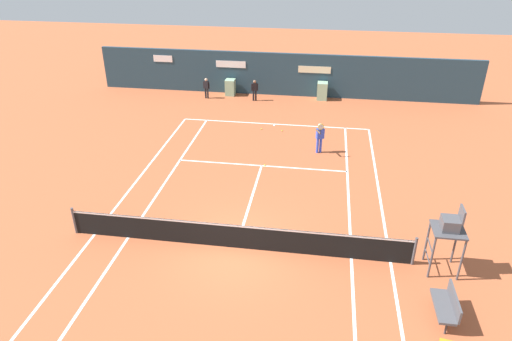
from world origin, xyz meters
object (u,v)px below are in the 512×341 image
Objects in this scene: player_on_baseline at (320,136)px; tennis_ball_by_sideline at (265,165)px; umpire_chair at (449,229)px; tennis_ball_mid_court at (261,129)px; tennis_ball_near_service_line at (282,131)px; player_bench at (447,304)px; ball_kid_left_post at (255,89)px; ball_kid_centre_post at (206,87)px.

player_on_baseline is 25.87× the size of tennis_ball_by_sideline.
umpire_chair is 13.36m from tennis_ball_mid_court.
tennis_ball_by_sideline is 1.00× the size of tennis_ball_near_service_line.
tennis_ball_near_service_line is (-6.04, 13.08, -0.48)m from player_bench.
tennis_ball_near_service_line is (-6.34, 10.87, -1.59)m from umpire_chair.
player_bench is at bearing -65.21° from tennis_ball_near_service_line.
ball_kid_centre_post is at bearing -10.76° from ball_kid_left_post.
umpire_chair reaches higher than tennis_ball_by_sideline.
ball_kid_left_post is 20.08× the size of tennis_ball_near_service_line.
player_on_baseline is at bearing 26.79° from umpire_chair.
ball_kid_left_post is 9.36m from tennis_ball_by_sideline.
tennis_ball_by_sideline is at bearing 36.24° from player_bench.
ball_kid_left_post is (-8.63, 15.69, -0.83)m from umpire_chair.
player_on_baseline is 3.35m from tennis_ball_near_service_line.
player_on_baseline is at bearing 36.74° from tennis_ball_by_sideline.
umpire_chair reaches higher than ball_kid_centre_post.
ball_kid_left_post reaches higher than tennis_ball_mid_court.
umpire_chair is 1.72× the size of player_bench.
ball_kid_left_post is (-8.33, 17.90, 0.28)m from player_bench.
ball_kid_left_post is 20.08× the size of tennis_ball_by_sideline.
tennis_ball_near_service_line is (5.48, -4.82, -0.74)m from ball_kid_centre_post.
ball_kid_left_post reaches higher than tennis_ball_near_service_line.
ball_kid_left_post is at bearing -170.19° from ball_kid_centre_post.
player_on_baseline is 25.87× the size of tennis_ball_mid_court.
ball_kid_left_post is 3.19m from ball_kid_centre_post.
player_on_baseline is 1.29× the size of ball_kid_left_post.
player_on_baseline is 25.87× the size of tennis_ball_near_service_line.
tennis_ball_mid_court is at bearing 34.45° from umpire_chair.
tennis_ball_near_service_line is at bearing 84.93° from tennis_ball_by_sideline.
umpire_chair is 1.79× the size of ball_kid_centre_post.
tennis_ball_near_service_line is (2.29, -4.82, -0.75)m from ball_kid_left_post.
tennis_ball_by_sideline is at bearing 91.01° from ball_kid_left_post.
umpire_chair is 17.93m from ball_kid_left_post.
ball_kid_centre_post is (-3.19, -0.00, -0.01)m from ball_kid_left_post.
umpire_chair reaches higher than ball_kid_left_post.
player_bench is at bearing -61.27° from tennis_ball_mid_court.
player_bench is at bearing 132.57° from ball_kid_centre_post.
umpire_chair reaches higher than player_bench.
umpire_chair is 35.43× the size of tennis_ball_near_service_line.
player_bench is 20.55× the size of tennis_ball_near_service_line.
player_on_baseline is (-3.95, 10.61, 0.41)m from player_bench.
player_on_baseline is at bearing 110.25° from ball_kid_left_post.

